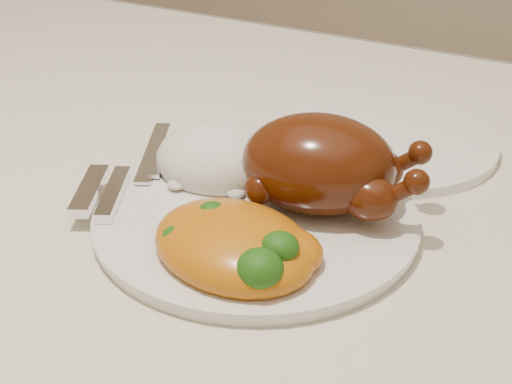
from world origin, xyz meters
The scene contains 8 objects.
dining_table centered at (0.00, 0.00, 0.67)m, with size 1.60×0.90×0.76m.
tablecloth centered at (0.00, 0.00, 0.74)m, with size 1.73×1.03×0.18m.
dinner_plate centered at (0.08, -0.03, 0.77)m, with size 0.28×0.28×0.01m, color white.
side_plate centered at (0.12, 0.17, 0.77)m, with size 0.24×0.24×0.01m, color white.
roast_chicken centered at (0.12, 0.01, 0.82)m, with size 0.17×0.13×0.08m.
rice_mound centered at (0.01, 0.02, 0.79)m, with size 0.15×0.14×0.07m.
mac_and_cheese centered at (0.10, -0.10, 0.79)m, with size 0.16×0.14×0.05m.
cutlery centered at (-0.06, -0.05, 0.79)m, with size 0.09×0.20×0.01m.
Camera 1 is at (0.33, -0.49, 1.09)m, focal length 50.00 mm.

